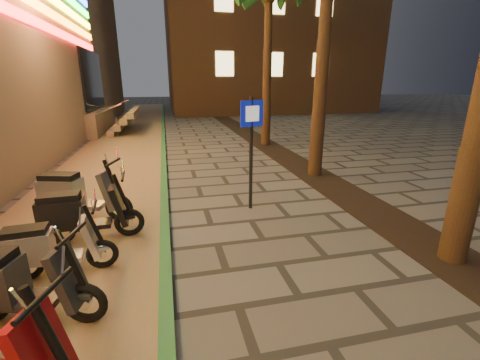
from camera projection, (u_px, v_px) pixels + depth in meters
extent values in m
cube|color=#8C7251|center=(114.00, 163.00, 11.28)|extent=(3.40, 60.00, 0.01)
cube|color=#276A34|center=(164.00, 159.00, 11.63)|extent=(0.18, 60.00, 0.10)
cube|color=black|center=(350.00, 196.00, 7.97)|extent=(1.20, 40.00, 0.02)
cube|color=black|center=(93.00, 80.00, 17.50)|extent=(0.08, 5.00, 3.00)
cube|color=gray|center=(58.00, 122.00, 17.70)|extent=(5.00, 6.00, 1.20)
cube|color=gray|center=(117.00, 128.00, 18.49)|extent=(0.35, 5.00, 0.30)
cube|color=gray|center=(122.00, 123.00, 18.47)|extent=(0.35, 5.00, 0.30)
cube|color=gray|center=(128.00, 117.00, 18.46)|extent=(0.35, 5.00, 0.30)
cube|color=gray|center=(134.00, 112.00, 18.45)|extent=(0.35, 5.00, 0.30)
cylinder|color=silver|center=(101.00, 112.00, 16.21)|extent=(2.09, 0.06, 0.81)
cylinder|color=silver|center=(112.00, 106.00, 19.93)|extent=(2.09, 0.06, 0.81)
cube|color=#FFE58C|center=(225.00, 64.00, 24.52)|extent=(1.40, 0.06, 1.80)
cube|color=#FFE58C|center=(274.00, 64.00, 25.39)|extent=(1.40, 0.06, 1.80)
cube|color=#FFE58C|center=(321.00, 65.00, 26.25)|extent=(1.40, 0.06, 1.80)
cube|color=#FFE58C|center=(276.00, 1.00, 24.05)|extent=(1.40, 0.06, 1.80)
cube|color=#FFE58C|center=(325.00, 4.00, 24.92)|extent=(1.40, 0.06, 1.80)
cylinder|color=#472D19|center=(321.00, 77.00, 8.99)|extent=(0.40, 0.40, 5.70)
cylinder|color=#472D19|center=(267.00, 75.00, 13.60)|extent=(0.40, 0.40, 5.95)
cylinder|color=black|center=(251.00, 155.00, 6.91)|extent=(0.08, 0.08, 2.45)
cube|color=#0C179D|center=(252.00, 114.00, 6.63)|extent=(0.52, 0.19, 0.54)
cube|color=white|center=(253.00, 114.00, 6.61)|extent=(0.31, 0.11, 0.31)
cube|color=#9B0E12|center=(43.00, 354.00, 2.57)|extent=(0.41, 0.51, 0.78)
cylinder|color=black|center=(48.00, 331.00, 2.50)|extent=(0.31, 0.16, 0.82)
cylinder|color=black|center=(46.00, 293.00, 2.39)|extent=(0.24, 0.63, 0.05)
torus|color=black|center=(85.00, 303.00, 3.75)|extent=(0.55, 0.22, 0.54)
cylinder|color=silver|center=(85.00, 303.00, 3.75)|extent=(0.16, 0.13, 0.14)
cube|color=#292C2F|center=(35.00, 300.00, 3.74)|extent=(0.63, 0.47, 0.08)
cube|color=#292C2F|center=(68.00, 277.00, 3.65)|extent=(0.36, 0.46, 0.72)
cylinder|color=black|center=(72.00, 261.00, 3.59)|extent=(0.29, 0.14, 0.76)
cylinder|color=black|center=(72.00, 235.00, 3.49)|extent=(0.18, 0.59, 0.05)
cube|color=#292C2F|center=(84.00, 294.00, 3.71)|extent=(0.25, 0.19, 0.06)
torus|color=black|center=(26.00, 266.00, 4.57)|extent=(0.48, 0.14, 0.47)
cylinder|color=silver|center=(26.00, 266.00, 4.57)|extent=(0.13, 0.10, 0.13)
torus|color=black|center=(103.00, 254.00, 4.88)|extent=(0.48, 0.14, 0.47)
cylinder|color=silver|center=(103.00, 254.00, 4.88)|extent=(0.13, 0.10, 0.13)
cube|color=white|center=(64.00, 258.00, 4.71)|extent=(0.53, 0.35, 0.07)
cube|color=white|center=(28.00, 248.00, 4.51)|extent=(0.66, 0.40, 0.45)
cube|color=black|center=(24.00, 232.00, 4.43)|extent=(0.59, 0.34, 0.11)
cube|color=white|center=(91.00, 237.00, 4.75)|extent=(0.27, 0.38, 0.64)
cylinder|color=black|center=(94.00, 225.00, 4.71)|extent=(0.25, 0.09, 0.67)
cylinder|color=black|center=(94.00, 207.00, 4.64)|extent=(0.09, 0.53, 0.04)
cube|color=white|center=(102.00, 248.00, 4.84)|extent=(0.21, 0.15, 0.05)
torus|color=black|center=(60.00, 230.00, 5.58)|extent=(0.54, 0.13, 0.54)
cylinder|color=silver|center=(60.00, 230.00, 5.58)|extent=(0.15, 0.11, 0.14)
torus|color=black|center=(129.00, 222.00, 5.89)|extent=(0.54, 0.13, 0.54)
cylinder|color=silver|center=(129.00, 222.00, 5.89)|extent=(0.15, 0.11, 0.14)
cube|color=black|center=(95.00, 224.00, 5.72)|extent=(0.59, 0.38, 0.08)
cube|color=black|center=(62.00, 214.00, 5.51)|extent=(0.74, 0.43, 0.52)
cube|color=black|center=(59.00, 197.00, 5.42)|extent=(0.66, 0.37, 0.12)
cube|color=black|center=(119.00, 205.00, 5.75)|extent=(0.30, 0.43, 0.73)
cylinder|color=black|center=(122.00, 194.00, 5.71)|extent=(0.29, 0.09, 0.77)
cylinder|color=black|center=(123.00, 176.00, 5.62)|extent=(0.08, 0.60, 0.05)
cube|color=black|center=(129.00, 216.00, 5.85)|extent=(0.24, 0.16, 0.06)
torus|color=black|center=(60.00, 207.00, 6.57)|extent=(0.58, 0.26, 0.58)
cylinder|color=silver|center=(60.00, 207.00, 6.57)|extent=(0.18, 0.15, 0.15)
torus|color=black|center=(119.00, 208.00, 6.51)|extent=(0.58, 0.26, 0.58)
cylinder|color=silver|center=(119.00, 208.00, 6.51)|extent=(0.18, 0.15, 0.15)
cube|color=#A8A7AF|center=(89.00, 205.00, 6.53)|extent=(0.69, 0.53, 0.09)
cube|color=#A8A7AF|center=(62.00, 192.00, 6.47)|extent=(0.86, 0.62, 0.55)
cube|color=black|center=(59.00, 177.00, 6.37)|extent=(0.76, 0.53, 0.13)
cube|color=#A8A7AF|center=(110.00, 190.00, 6.41)|extent=(0.40, 0.51, 0.78)
cylinder|color=black|center=(112.00, 180.00, 6.34)|extent=(0.31, 0.16, 0.82)
cylinder|color=black|center=(113.00, 162.00, 6.23)|extent=(0.22, 0.63, 0.05)
cube|color=#A8A7AF|center=(119.00, 202.00, 6.47)|extent=(0.28, 0.22, 0.07)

